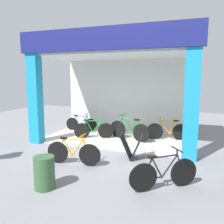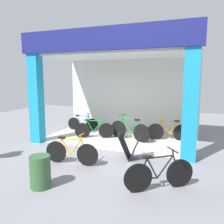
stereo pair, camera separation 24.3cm
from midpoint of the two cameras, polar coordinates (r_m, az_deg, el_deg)
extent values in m
plane|color=gray|center=(7.75, -2.77, -9.20)|extent=(19.37, 19.37, 0.00)
cube|color=beige|center=(9.06, 0.81, -6.50)|extent=(5.69, 2.93, 0.02)
cube|color=silver|center=(10.17, 3.53, 4.11)|extent=(5.69, 0.12, 3.16)
cube|color=#198CBF|center=(8.78, -18.96, 2.96)|extent=(0.42, 0.36, 3.16)
cube|color=#198CBF|center=(6.86, 17.92, 1.57)|extent=(0.42, 0.36, 3.16)
cube|color=navy|center=(7.33, -3.45, 17.47)|extent=(5.89, 0.20, 0.69)
cube|color=silver|center=(8.78, 0.85, 13.54)|extent=(5.69, 2.93, 0.06)
cylinder|color=black|center=(8.55, 6.38, -5.17)|extent=(0.67, 0.25, 0.68)
cylinder|color=black|center=(9.12, 0.65, -4.25)|extent=(0.67, 0.25, 0.68)
cylinder|color=#198C33|center=(8.68, 4.96, -5.11)|extent=(0.45, 0.17, 0.09)
cylinder|color=#198C33|center=(8.68, 4.45, -3.60)|extent=(0.30, 0.12, 0.51)
cylinder|color=#198C33|center=(8.86, 2.66, -3.28)|extent=(0.41, 0.16, 0.54)
cylinder|color=#198C33|center=(8.73, 3.39, -1.79)|extent=(0.64, 0.23, 0.05)
cylinder|color=#198C33|center=(8.56, 5.74, -3.62)|extent=(0.23, 0.10, 0.46)
cylinder|color=#198C33|center=(9.01, 1.19, -2.90)|extent=(0.21, 0.10, 0.48)
cylinder|color=#198C33|center=(8.90, 1.70, -1.09)|extent=(0.07, 0.05, 0.14)
cylinder|color=#198C33|center=(8.88, 1.75, -0.66)|extent=(0.17, 0.47, 0.03)
cube|color=black|center=(8.56, 5.22, -1.88)|extent=(0.23, 0.16, 0.05)
cylinder|color=black|center=(10.61, -10.31, -2.89)|extent=(0.57, 0.07, 0.57)
cylinder|color=black|center=(10.26, -5.92, -3.19)|extent=(0.57, 0.07, 0.57)
cylinder|color=blue|center=(10.53, -9.30, -3.07)|extent=(0.38, 0.06, 0.07)
cylinder|color=blue|center=(10.46, -8.94, -2.11)|extent=(0.25, 0.05, 0.43)
cylinder|color=blue|center=(10.35, -7.57, -2.16)|extent=(0.35, 0.05, 0.44)
cylinder|color=blue|center=(10.36, -8.15, -1.00)|extent=(0.55, 0.07, 0.05)
cylinder|color=blue|center=(10.54, -9.87, -1.94)|extent=(0.19, 0.04, 0.38)
cylinder|color=blue|center=(10.25, -6.39, -2.11)|extent=(0.17, 0.04, 0.39)
cylinder|color=blue|center=(10.24, -6.82, -0.72)|extent=(0.05, 0.03, 0.12)
cylinder|color=blue|center=(10.24, -6.87, -0.41)|extent=(0.05, 0.40, 0.03)
cube|color=black|center=(10.47, -9.51, -0.83)|extent=(0.18, 0.10, 0.04)
cylinder|color=black|center=(9.15, -8.13, -4.56)|extent=(0.58, 0.24, 0.60)
cylinder|color=black|center=(9.06, -2.29, -4.62)|extent=(0.58, 0.24, 0.60)
cylinder|color=#198C33|center=(9.13, -6.76, -4.71)|extent=(0.39, 0.16, 0.08)
cylinder|color=#198C33|center=(9.07, -6.26, -3.52)|extent=(0.26, 0.12, 0.45)
cylinder|color=#198C33|center=(9.04, -4.44, -3.49)|extent=(0.36, 0.15, 0.47)
cylinder|color=#198C33|center=(9.01, -5.20, -2.13)|extent=(0.56, 0.22, 0.05)
cylinder|color=#198C33|center=(9.09, -7.52, -3.37)|extent=(0.20, 0.10, 0.40)
cylinder|color=#198C33|center=(9.02, -2.89, -3.36)|extent=(0.18, 0.09, 0.42)
cylinder|color=#198C33|center=(8.97, -3.43, -1.71)|extent=(0.06, 0.05, 0.13)
cylinder|color=#198C33|center=(8.96, -3.49, -1.33)|extent=(0.17, 0.41, 0.03)
cube|color=black|center=(9.04, -7.02, -1.99)|extent=(0.20, 0.15, 0.05)
cylinder|color=black|center=(9.11, 15.73, -4.78)|extent=(0.62, 0.18, 0.63)
cylinder|color=black|center=(9.01, 9.62, -4.72)|extent=(0.62, 0.18, 0.63)
cylinder|color=orange|center=(9.08, 14.30, -4.91)|extent=(0.42, 0.13, 0.08)
cylinder|color=orange|center=(9.03, 13.80, -3.65)|extent=(0.27, 0.09, 0.47)
cylinder|color=orange|center=(9.00, 11.90, -3.58)|extent=(0.38, 0.12, 0.49)
cylinder|color=orange|center=(8.96, 12.72, -2.17)|extent=(0.59, 0.17, 0.05)
cylinder|color=orange|center=(9.05, 15.11, -3.52)|extent=(0.21, 0.08, 0.42)
cylinder|color=orange|center=(8.97, 10.27, -3.42)|extent=(0.19, 0.08, 0.43)
cylinder|color=orange|center=(8.92, 10.88, -1.70)|extent=(0.06, 0.05, 0.13)
cylinder|color=orange|center=(8.91, 10.95, -1.31)|extent=(0.13, 0.43, 0.03)
cube|color=black|center=(9.00, 14.62, -2.07)|extent=(0.21, 0.14, 0.05)
cylinder|color=black|center=(6.73, -14.12, -9.52)|extent=(0.61, 0.09, 0.60)
cylinder|color=black|center=(6.35, -6.59, -10.42)|extent=(0.61, 0.09, 0.60)
cylinder|color=orange|center=(6.64, -12.43, -9.92)|extent=(0.41, 0.07, 0.08)
cylinder|color=orange|center=(6.55, -11.82, -8.37)|extent=(0.27, 0.06, 0.45)
cylinder|color=orange|center=(6.42, -9.48, -8.57)|extent=(0.37, 0.07, 0.47)
cylinder|color=orange|center=(6.41, -10.49, -6.59)|extent=(0.58, 0.08, 0.05)
cylinder|color=orange|center=(6.63, -13.40, -8.00)|extent=(0.20, 0.05, 0.41)
cylinder|color=orange|center=(6.32, -7.42, -8.58)|extent=(0.18, 0.05, 0.42)
cylinder|color=orange|center=(6.28, -8.18, -6.21)|extent=(0.05, 0.04, 0.13)
cylinder|color=orange|center=(6.27, -8.27, -5.66)|extent=(0.07, 0.42, 0.03)
cube|color=black|center=(6.53, -12.81, -6.20)|extent=(0.19, 0.11, 0.05)
cylinder|color=black|center=(5.01, 6.18, -15.67)|extent=(0.52, 0.40, 0.62)
cylinder|color=black|center=(5.42, 15.81, -14.01)|extent=(0.52, 0.40, 0.62)
cylinder|color=black|center=(5.10, 8.59, -15.54)|extent=(0.35, 0.27, 0.08)
cylinder|color=black|center=(5.06, 9.55, -13.31)|extent=(0.24, 0.19, 0.46)
cylinder|color=black|center=(5.19, 12.56, -12.75)|extent=(0.32, 0.25, 0.48)
cylinder|color=black|center=(5.06, 11.44, -10.59)|extent=(0.50, 0.38, 0.05)
cylinder|color=black|center=(4.97, 7.36, -13.39)|extent=(0.18, 0.15, 0.41)
cylinder|color=black|center=(5.30, 15.01, -12.10)|extent=(0.17, 0.14, 0.43)
cylinder|color=black|center=(5.17, 14.30, -9.44)|extent=(0.06, 0.06, 0.13)
cylinder|color=black|center=(5.15, 14.23, -8.80)|extent=(0.28, 0.36, 0.03)
cube|color=black|center=(4.92, 8.35, -10.78)|extent=(0.21, 0.19, 0.05)
cube|color=black|center=(6.87, 2.48, -8.42)|extent=(0.41, 0.55, 0.73)
cube|color=black|center=(6.83, 5.06, -8.53)|extent=(0.41, 0.55, 0.73)
cylinder|color=olive|center=(6.75, 3.80, -5.56)|extent=(0.11, 0.50, 0.03)
cylinder|color=#335933|center=(5.35, -17.49, -13.92)|extent=(0.44, 0.44, 0.70)
camera|label=1|loc=(0.12, -90.86, -0.13)|focal=37.44mm
camera|label=2|loc=(0.12, 89.14, 0.13)|focal=37.44mm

